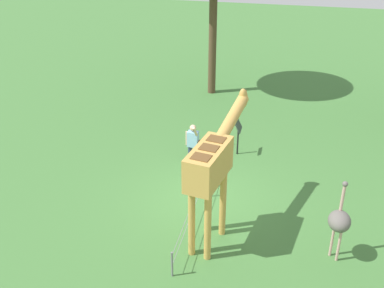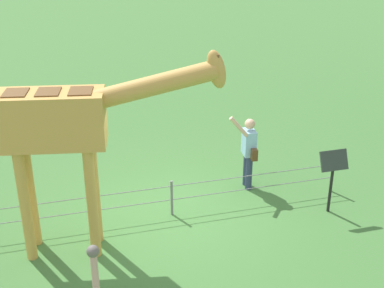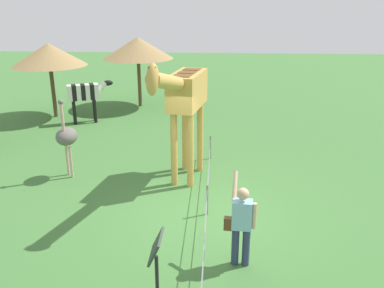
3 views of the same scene
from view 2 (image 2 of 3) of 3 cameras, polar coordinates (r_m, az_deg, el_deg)
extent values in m
plane|color=#427538|center=(10.50, -2.10, -7.75)|extent=(60.00, 60.00, 0.00)
cylinder|color=gold|center=(9.43, -10.50, -5.06)|extent=(0.18, 0.18, 2.03)
cylinder|color=gold|center=(9.05, -10.73, -6.42)|extent=(0.18, 0.18, 2.03)
cylinder|color=gold|center=(9.61, -17.06, -5.19)|extent=(0.18, 0.18, 2.03)
cylinder|color=gold|center=(9.24, -17.57, -6.53)|extent=(0.18, 0.18, 2.03)
cube|color=gold|center=(8.69, -14.96, 2.61)|extent=(1.80, 1.01, 0.90)
cube|color=brown|center=(8.46, -11.95, 5.64)|extent=(0.44, 0.50, 0.02)
cube|color=brown|center=(8.54, -15.29, 5.47)|extent=(0.44, 0.50, 0.02)
cube|color=brown|center=(8.64, -18.56, 5.29)|extent=(0.44, 0.50, 0.02)
cylinder|color=gold|center=(8.37, -4.35, 6.29)|extent=(2.14, 0.71, 0.80)
ellipsoid|color=gold|center=(8.37, 2.66, 8.06)|extent=(0.46, 0.33, 0.69)
cylinder|color=brown|center=(8.38, 2.56, 9.35)|extent=(0.05, 0.05, 0.14)
cylinder|color=brown|center=(8.27, 2.81, 9.15)|extent=(0.05, 0.05, 0.14)
cylinder|color=navy|center=(11.32, 6.17, -3.10)|extent=(0.14, 0.14, 0.78)
cylinder|color=navy|center=(11.49, 5.90, -2.65)|extent=(0.14, 0.14, 0.78)
cube|color=#8CBFE0|center=(11.12, 6.18, 0.17)|extent=(0.27, 0.38, 0.55)
sphere|color=#D8AD8C|center=(10.95, 6.28, 2.16)|extent=(0.22, 0.22, 0.22)
cylinder|color=#D8AD8C|center=(10.73, 5.10, 1.85)|extent=(0.42, 0.12, 0.47)
cylinder|color=#D8AD8C|center=(11.31, 5.87, 0.60)|extent=(0.08, 0.08, 0.50)
cube|color=brown|center=(11.01, 6.70, -1.10)|extent=(0.14, 0.21, 0.24)
cylinder|color=#CC9E93|center=(6.16, -10.34, -14.74)|extent=(0.08, 0.08, 0.80)
sphere|color=#66605B|center=(5.89, -10.67, -11.33)|extent=(0.14, 0.14, 0.14)
cylinder|color=black|center=(10.76, 14.72, -4.86)|extent=(0.06, 0.06, 0.95)
cube|color=#333D38|center=(10.46, 15.10, -1.72)|extent=(0.56, 0.21, 0.38)
cylinder|color=slate|center=(10.35, -2.20, -5.85)|extent=(0.05, 0.05, 0.75)
cylinder|color=slate|center=(11.56, 14.95, -3.32)|extent=(0.05, 0.05, 0.75)
cube|color=slate|center=(10.22, -2.22, -4.58)|extent=(7.00, 0.01, 0.01)
cube|color=slate|center=(10.37, -2.20, -6.03)|extent=(7.00, 0.01, 0.01)
camera|label=1|loc=(12.10, -80.10, 19.08)|focal=44.07mm
camera|label=3|loc=(13.70, 35.39, 16.54)|focal=38.07mm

